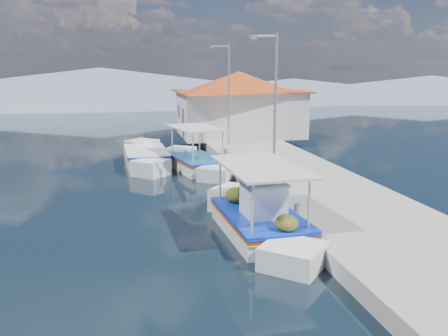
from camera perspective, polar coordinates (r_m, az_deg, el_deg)
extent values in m
plane|color=black|center=(17.60, -6.45, -4.90)|extent=(160.00, 160.00, 0.00)
cube|color=#9A9890|center=(24.43, 6.05, 0.49)|extent=(5.00, 44.00, 0.50)
cylinder|color=#A5A8AD|center=(15.41, 8.86, -4.89)|extent=(0.20, 0.20, 0.30)
cylinder|color=#A5A8AD|center=(20.01, 3.84, -0.86)|extent=(0.20, 0.20, 0.30)
cylinder|color=#A5A8AD|center=(25.72, 0.25, 2.05)|extent=(0.20, 0.20, 0.30)
cylinder|color=#A5A8AD|center=(31.55, -2.03, 3.88)|extent=(0.20, 0.20, 0.30)
cube|color=white|center=(14.86, 4.33, -7.22)|extent=(2.29, 4.20, 0.90)
cube|color=white|center=(17.35, 2.31, -3.97)|extent=(2.11, 2.11, 0.99)
cube|color=white|center=(12.48, 7.11, -11.12)|extent=(2.05, 2.05, 0.85)
cube|color=#0E32B9|center=(14.72, 4.36, -5.70)|extent=(2.36, 4.33, 0.06)
cube|color=red|center=(14.75, 4.35, -5.98)|extent=(2.36, 4.33, 0.05)
cube|color=yellow|center=(14.77, 4.35, -6.22)|extent=(2.36, 4.33, 0.04)
cube|color=#0E32B9|center=(14.71, 4.36, -5.45)|extent=(2.38, 4.29, 0.05)
cube|color=brown|center=(14.71, 4.36, -5.56)|extent=(2.12, 4.11, 0.05)
cube|color=white|center=(14.30, 4.65, -3.91)|extent=(1.20, 1.29, 1.04)
cube|color=silver|center=(14.16, 4.69, -1.81)|extent=(1.31, 1.38, 0.06)
cylinder|color=beige|center=(15.99, 0.10, -1.29)|extent=(0.07, 0.07, 1.51)
cylinder|color=beige|center=(16.32, 5.87, -1.08)|extent=(0.07, 0.07, 1.51)
cylinder|color=beige|center=(12.71, 2.51, -4.80)|extent=(0.07, 0.07, 1.51)
cylinder|color=beige|center=(13.13, 9.66, -4.42)|extent=(0.07, 0.07, 1.51)
cube|color=silver|center=(14.33, 4.45, 0.21)|extent=(2.39, 4.20, 0.07)
ellipsoid|color=#454E15|center=(15.80, 1.95, -3.27)|extent=(0.72, 0.79, 0.54)
ellipsoid|color=#454E15|center=(16.39, 3.92, -2.89)|extent=(0.60, 0.66, 0.45)
ellipsoid|color=#454E15|center=(13.12, 6.87, -6.70)|extent=(0.64, 0.71, 0.48)
sphere|color=orange|center=(15.28, 7.37, -2.20)|extent=(0.38, 0.38, 0.38)
cube|color=white|center=(23.87, -3.33, 0.17)|extent=(2.66, 3.88, 0.90)
cube|color=white|center=(26.18, -2.93, 1.48)|extent=(1.89, 1.89, 1.00)
cube|color=white|center=(21.63, -3.81, -1.08)|extent=(1.84, 1.84, 0.86)
cube|color=#0E32B9|center=(23.79, -3.35, 1.16)|extent=(2.74, 4.00, 0.06)
cube|color=red|center=(23.81, -3.34, 0.98)|extent=(2.74, 4.00, 0.05)
cube|color=yellow|center=(23.82, -3.34, 0.82)|extent=(2.74, 4.00, 0.04)
cube|color=#17528E|center=(23.78, -3.35, 1.32)|extent=(2.75, 3.97, 0.05)
cube|color=brown|center=(23.78, -3.35, 1.25)|extent=(2.49, 3.78, 0.05)
cylinder|color=beige|center=(25.19, -4.83, 3.58)|extent=(0.07, 0.07, 1.52)
cylinder|color=beige|center=(25.07, -1.36, 3.58)|extent=(0.07, 0.07, 1.52)
cylinder|color=beige|center=(22.27, -5.63, 2.47)|extent=(0.07, 0.07, 1.52)
cylinder|color=beige|center=(22.14, -1.71, 2.46)|extent=(0.07, 0.07, 1.52)
cube|color=silver|center=(23.55, -3.39, 4.89)|extent=(2.75, 3.90, 0.07)
cube|color=white|center=(25.48, -9.38, 0.88)|extent=(2.21, 3.97, 1.08)
cube|color=white|center=(28.02, -9.42, 2.16)|extent=(2.09, 2.09, 1.20)
cube|color=white|center=(23.01, -9.35, -0.31)|extent=(2.03, 2.03, 1.03)
cube|color=#0E32B9|center=(25.39, -9.42, 1.99)|extent=(2.28, 4.09, 0.07)
cube|color=red|center=(25.40, -9.42, 1.79)|extent=(2.28, 4.09, 0.06)
cube|color=yellow|center=(25.42, -9.41, 1.61)|extent=(2.28, 4.09, 0.05)
cube|color=white|center=(25.37, -9.43, 2.17)|extent=(2.30, 4.05, 0.06)
cube|color=brown|center=(25.38, -9.43, 2.09)|extent=(2.04, 3.89, 0.06)
cube|color=silver|center=(32.84, 1.80, 6.58)|extent=(8.00, 6.00, 3.00)
cube|color=#B33318|center=(32.73, 1.82, 9.28)|extent=(8.64, 6.48, 0.10)
pyramid|color=#B33318|center=(32.71, 1.83, 10.42)|extent=(10.49, 10.49, 1.40)
cube|color=brown|center=(31.21, -4.92, 5.33)|extent=(0.06, 1.00, 2.00)
cube|color=#0E32B9|center=(33.62, -5.46, 6.83)|extent=(0.06, 1.20, 0.90)
cylinder|color=#A5A8AD|center=(19.81, 6.21, 7.32)|extent=(0.12, 0.12, 6.00)
cylinder|color=#A5A8AD|center=(19.64, 4.96, 15.63)|extent=(1.00, 0.08, 0.08)
cube|color=#A5A8AD|center=(19.50, 3.50, 15.53)|extent=(0.30, 0.14, 0.14)
cylinder|color=#A5A8AD|center=(28.49, 0.57, 8.78)|extent=(0.12, 0.12, 6.00)
cylinder|color=#A5A8AD|center=(28.37, -0.44, 14.53)|extent=(1.00, 0.08, 0.08)
cube|color=#A5A8AD|center=(28.27, -1.46, 14.43)|extent=(0.30, 0.14, 0.14)
cone|color=slate|center=(72.91, -14.77, 9.51)|extent=(96.00, 96.00, 5.50)
cone|color=slate|center=(77.53, 8.29, 9.27)|extent=(76.80, 76.80, 3.80)
cone|color=slate|center=(89.22, 23.75, 8.86)|extent=(89.60, 89.60, 4.20)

